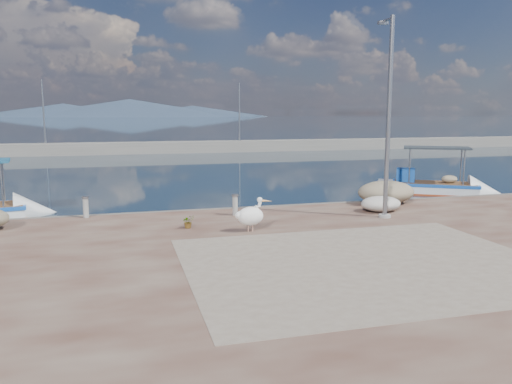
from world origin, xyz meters
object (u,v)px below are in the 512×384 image
object	(u,v)px
pelican	(251,215)
bollard_near	(235,204)
lamp_post	(388,125)
boat_right	(433,189)

from	to	relation	value
pelican	bollard_near	distance (m)	2.62
pelican	lamp_post	world-z (taller)	lamp_post
bollard_near	boat_right	bearing A→B (deg)	23.44
pelican	bollard_near	size ratio (longest dim) A/B	1.46
boat_right	lamp_post	size ratio (longest dim) A/B	0.87
lamp_post	bollard_near	world-z (taller)	lamp_post
boat_right	pelican	size ratio (longest dim) A/B	5.37
pelican	lamp_post	size ratio (longest dim) A/B	0.16
boat_right	bollard_near	bearing A→B (deg)	-124.51
boat_right	lamp_post	distance (m)	10.38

